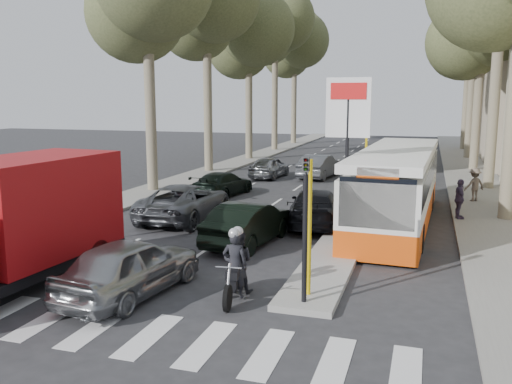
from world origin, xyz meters
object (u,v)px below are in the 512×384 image
(dark_hatchback, at_px, (249,223))
(silver_hatchback, at_px, (130,267))
(city_bus, at_px, (397,185))
(red_truck, at_px, (18,220))
(motorcycle, at_px, (236,265))

(dark_hatchback, bearing_deg, silver_hatchback, 84.18)
(dark_hatchback, relative_size, city_bus, 0.38)
(red_truck, xyz_separation_m, city_bus, (8.98, 10.26, -0.19))
(motorcycle, bearing_deg, red_truck, -177.19)
(silver_hatchback, bearing_deg, red_truck, 12.72)
(silver_hatchback, height_order, dark_hatchback, silver_hatchback)
(silver_hatchback, distance_m, city_bus, 11.62)
(dark_hatchback, xyz_separation_m, red_truck, (-4.38, -5.86, 1.07))
(city_bus, xyz_separation_m, motorcycle, (-3.33, -9.25, -0.77))
(silver_hatchback, relative_size, motorcycle, 2.06)
(motorcycle, bearing_deg, dark_hatchback, 97.42)
(silver_hatchback, bearing_deg, dark_hatchback, -95.71)
(dark_hatchback, height_order, city_bus, city_bus)
(silver_hatchback, height_order, red_truck, red_truck)
(silver_hatchback, xyz_separation_m, motorcycle, (2.57, 0.73, 0.08))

